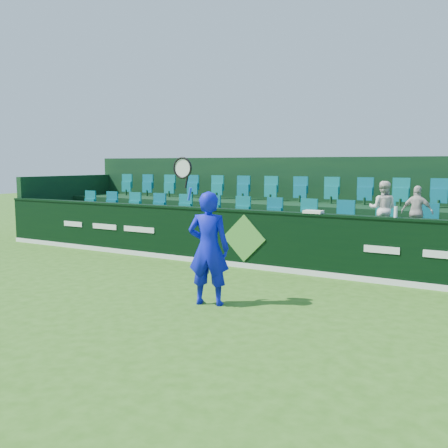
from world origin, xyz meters
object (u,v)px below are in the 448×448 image
Objects in this scene: tennis_player at (208,248)px; towel at (313,212)px; spectator_left at (383,209)px; spectator_middle at (417,212)px; drinks_bottle at (396,212)px.

towel is at bearing 76.08° from tennis_player.
tennis_player reaches higher than spectator_left.
spectator_middle reaches higher than drinks_bottle.
spectator_left is 1.08× the size of spectator_middle.
spectator_left is 0.73m from spectator_middle.
spectator_left is 1.65m from towel.
spectator_middle is at bearing 30.10° from towel.
drinks_bottle is (0.49, -1.12, 0.05)m from spectator_left.
tennis_player is at bearing -103.92° from towel.
spectator_middle is 1.15m from drinks_bottle.
tennis_player is at bearing 58.87° from spectator_left.
towel is at bearing 180.00° from drinks_bottle.
tennis_player is 3.96m from drinks_bottle.
spectator_left is 3.08× the size of towel.
drinks_bottle reaches higher than towel.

